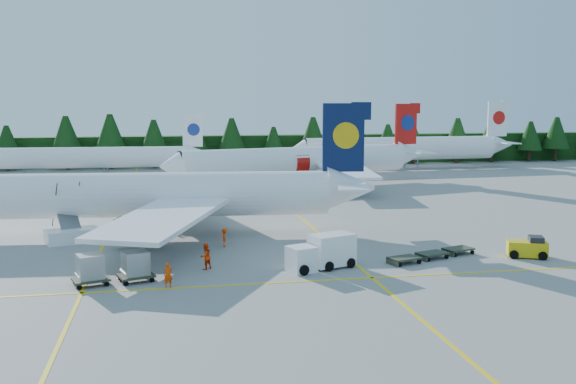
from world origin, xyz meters
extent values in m
plane|color=gray|center=(0.00, 0.00, 0.00)|extent=(320.00, 320.00, 0.00)
cube|color=yellow|center=(-14.00, 20.00, 0.01)|extent=(0.25, 120.00, 0.01)
cube|color=yellow|center=(6.00, 20.00, 0.01)|extent=(0.25, 120.00, 0.01)
cube|color=yellow|center=(0.00, -6.00, 0.01)|extent=(80.00, 0.25, 0.01)
cube|color=black|center=(0.00, 82.00, 3.00)|extent=(220.00, 4.00, 6.00)
cylinder|color=white|center=(-11.08, 12.90, 3.83)|extent=(36.41, 7.51, 4.26)
cube|color=#08153D|center=(8.52, 11.12, 9.15)|extent=(4.06, 0.74, 6.60)
cube|color=white|center=(-7.08, 21.62, 3.19)|extent=(9.76, 16.97, 1.21)
cylinder|color=slate|center=(-9.46, 18.95, 1.70)|extent=(3.80, 2.55, 2.23)
cube|color=white|center=(-8.72, 3.61, 3.19)|extent=(12.15, 17.18, 1.21)
cylinder|color=slate|center=(-10.58, 6.66, 1.70)|extent=(3.80, 2.55, 2.23)
cylinder|color=white|center=(11.09, 45.88, 3.82)|extent=(35.99, 13.02, 4.24)
cone|color=white|center=(-7.82, 41.05, 3.82)|extent=(3.93, 4.84, 4.24)
cube|color=red|center=(30.10, 50.73, 9.12)|extent=(4.00, 1.36, 6.58)
cube|color=white|center=(11.94, 55.40, 3.18)|extent=(13.88, 16.84, 1.20)
cylinder|color=slate|center=(10.59, 52.10, 1.70)|extent=(4.04, 3.05, 2.23)
cube|color=white|center=(16.40, 37.93, 3.18)|extent=(7.37, 16.28, 1.20)
cylinder|color=slate|center=(13.63, 40.18, 1.70)|extent=(4.04, 3.05, 2.23)
cylinder|color=slate|center=(-2.19, 42.49, 0.90)|extent=(0.25, 0.25, 1.80)
cylinder|color=white|center=(-20.52, 65.22, 3.25)|extent=(30.85, 4.91, 3.61)
cube|color=white|center=(-3.82, 64.52, 7.77)|extent=(3.44, 0.46, 5.60)
cylinder|color=slate|center=(-32.18, 65.72, 0.72)|extent=(0.22, 0.22, 1.45)
cylinder|color=white|center=(35.39, 66.89, 3.96)|extent=(37.62, 6.63, 4.40)
cone|color=white|center=(15.17, 65.68, 3.96)|extent=(3.34, 4.58, 4.40)
cube|color=white|center=(55.71, 68.11, 9.47)|extent=(4.20, 0.63, 6.82)
cylinder|color=slate|center=(21.19, 66.04, 0.88)|extent=(0.26, 0.26, 1.76)
cube|color=white|center=(-16.81, 10.47, 0.60)|extent=(5.13, 3.84, 1.20)
cube|color=slate|center=(-17.57, 12.52, 2.51)|extent=(3.15, 4.69, 3.24)
cube|color=slate|center=(-18.33, 14.57, 3.98)|extent=(2.30, 1.91, 0.13)
cube|color=white|center=(1.36, -3.35, 0.96)|extent=(2.35, 2.35, 1.92)
cube|color=black|center=(1.36, -3.35, 1.41)|extent=(2.06, 2.17, 0.82)
cube|color=white|center=(3.93, -2.40, 1.37)|extent=(3.78, 3.03, 2.37)
cube|color=#D9B90C|center=(20.36, -2.25, 0.71)|extent=(3.46, 2.69, 1.20)
cube|color=black|center=(20.97, -2.50, 1.48)|extent=(1.56, 1.73, 0.55)
cube|color=#32392A|center=(9.77, -2.44, 0.45)|extent=(2.74, 2.16, 0.14)
cube|color=#32392A|center=(12.56, -1.34, 0.45)|extent=(2.74, 2.16, 0.14)
cube|color=#32392A|center=(15.34, -0.23, 0.45)|extent=(2.74, 2.16, 0.14)
cube|color=#32392A|center=(-13.60, -4.23, 0.43)|extent=(2.81, 2.46, 0.15)
cube|color=#AAACAF|center=(-13.60, -4.23, 1.34)|extent=(2.08, 2.04, 1.66)
cube|color=#32392A|center=(-10.58, -3.80, 0.43)|extent=(2.81, 2.46, 0.15)
cube|color=#AAACAF|center=(-10.58, -3.80, 1.34)|extent=(2.08, 2.04, 1.66)
imported|color=#FF4505|center=(-8.35, -5.71, 0.85)|extent=(0.70, 0.55, 1.70)
imported|color=#F83505|center=(-5.59, -1.33, 1.00)|extent=(1.23, 1.19, 2.00)
imported|color=#FF3D05|center=(-3.47, 6.17, 0.82)|extent=(0.52, 0.72, 1.63)
camera|label=1|loc=(-8.19, -48.75, 12.37)|focal=40.00mm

